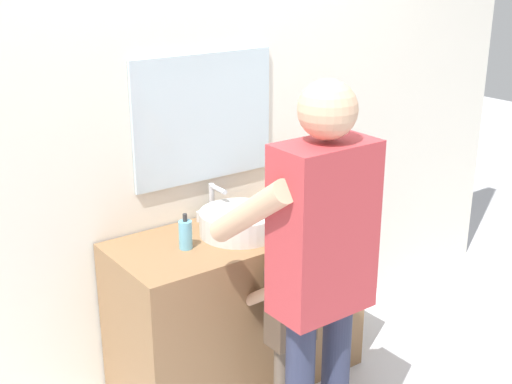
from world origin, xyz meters
The scene contains 8 objects.
back_wall centered at (0.00, 0.62, 1.35)m, with size 4.40×0.10×2.70m.
vanity_cabinet centered at (0.00, 0.30, 0.41)m, with size 1.21×0.54×0.81m, color olive.
sink_basin centered at (0.00, 0.28, 0.87)m, with size 0.38×0.38×0.11m.
faucet centered at (0.00, 0.51, 0.89)m, with size 0.18×0.14×0.18m.
toothbrush_cup centered at (0.39, 0.27, 0.87)m, with size 0.07×0.07×0.21m.
soap_bottle centered at (-0.29, 0.28, 0.88)m, with size 0.06×0.06×0.16m.
child_toddler centered at (0.00, -0.10, 0.55)m, with size 0.28×0.28×0.92m.
adult_parent centered at (-0.10, -0.40, 0.99)m, with size 0.51×0.54×1.65m.
Camera 1 is at (-1.69, -2.15, 2.07)m, focal length 47.97 mm.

